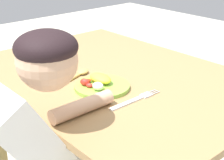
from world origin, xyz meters
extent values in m
cube|color=#9B764A|center=(0.00, 0.00, 0.72)|extent=(1.21, 0.87, 0.03)
cube|color=olive|center=(-0.52, 0.35, 0.35)|extent=(0.07, 0.07, 0.71)
cylinder|color=#86BB44|center=(0.08, -0.13, 0.74)|extent=(0.21, 0.21, 0.01)
ellipsoid|color=yellow|center=(0.06, -0.12, 0.76)|extent=(0.10, 0.06, 0.03)
ellipsoid|color=red|center=(0.03, -0.16, 0.75)|extent=(0.03, 0.04, 0.02)
ellipsoid|color=red|center=(0.04, -0.18, 0.76)|extent=(0.04, 0.04, 0.03)
ellipsoid|color=red|center=(0.07, -0.18, 0.75)|extent=(0.03, 0.03, 0.02)
ellipsoid|color=white|center=(0.10, -0.17, 0.76)|extent=(0.04, 0.04, 0.03)
cube|color=silver|center=(0.23, -0.15, 0.73)|extent=(0.02, 0.15, 0.01)
cube|color=silver|center=(0.23, -0.05, 0.73)|extent=(0.03, 0.04, 0.01)
cylinder|color=silver|center=(0.24, -0.01, 0.73)|extent=(0.00, 0.04, 0.00)
cylinder|color=silver|center=(0.23, -0.01, 0.73)|extent=(0.00, 0.04, 0.00)
cylinder|color=silver|center=(0.22, -0.01, 0.73)|extent=(0.00, 0.04, 0.00)
cylinder|color=tan|center=(-0.06, -0.19, 0.74)|extent=(0.05, 0.13, 0.01)
ellipsoid|color=tan|center=(-0.09, -0.10, 0.74)|extent=(0.06, 0.07, 0.02)
cube|color=white|center=(0.19, -0.50, 0.72)|extent=(0.19, 0.27, 0.35)
sphere|color=#D8A884|center=(0.19, -0.42, 0.94)|extent=(0.18, 0.18, 0.18)
ellipsoid|color=black|center=(0.19, -0.42, 0.98)|extent=(0.18, 0.18, 0.10)
cylinder|color=#D8A884|center=(0.19, -0.30, 0.76)|extent=(0.05, 0.23, 0.05)
camera|label=1|loc=(0.98, -0.88, 1.26)|focal=54.75mm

